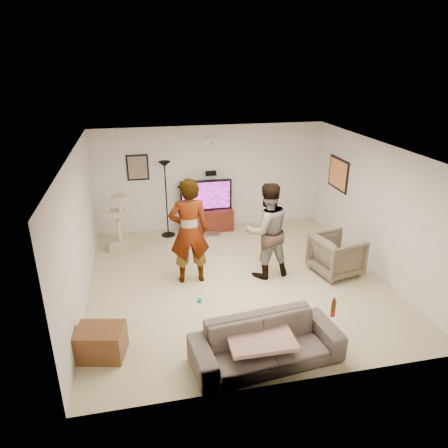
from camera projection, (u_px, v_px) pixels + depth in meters
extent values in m
cube|color=tan|center=(237.00, 280.00, 7.87)|extent=(5.50, 5.50, 0.02)
cube|color=white|center=(239.00, 149.00, 6.91)|extent=(5.50, 5.50, 0.02)
cube|color=beige|center=(211.00, 178.00, 9.88)|extent=(5.50, 0.04, 2.50)
cube|color=beige|center=(293.00, 301.00, 4.90)|extent=(5.50, 0.04, 2.50)
cube|color=beige|center=(78.00, 231.00, 6.86)|extent=(0.04, 5.50, 2.50)
cube|color=beige|center=(376.00, 208.00, 7.92)|extent=(0.04, 5.50, 2.50)
cylinder|color=silver|center=(210.00, 143.00, 9.53)|extent=(0.26, 0.04, 0.26)
cube|color=black|center=(211.00, 173.00, 9.77)|extent=(0.25, 0.10, 0.10)
cube|color=#705B53|center=(138.00, 168.00, 9.40)|extent=(0.42, 0.03, 0.52)
cube|color=#D57D3E|center=(338.00, 174.00, 9.27)|extent=(0.03, 0.78, 0.62)
cube|color=#43180F|center=(206.00, 220.00, 10.00)|extent=(1.28, 0.45, 0.53)
cube|color=silver|center=(211.00, 235.00, 9.74)|extent=(0.40, 0.30, 0.07)
cube|color=black|center=(206.00, 195.00, 9.76)|extent=(1.24, 0.08, 0.73)
cube|color=#CE14BC|center=(206.00, 196.00, 9.72)|extent=(1.14, 0.01, 0.65)
cylinder|color=black|center=(166.00, 200.00, 9.46)|extent=(0.32, 0.32, 1.79)
cube|color=tan|center=(118.00, 223.00, 8.84)|extent=(0.47, 0.47, 1.26)
imported|color=#9D9D9D|center=(189.00, 232.00, 7.46)|extent=(0.74, 0.49, 2.01)
imported|color=navy|center=(267.00, 231.00, 7.69)|extent=(0.99, 0.82, 1.86)
imported|color=#4D423B|center=(266.00, 343.00, 5.65)|extent=(2.15, 1.04, 0.60)
cube|color=tan|center=(260.00, 337.00, 5.59)|extent=(0.91, 0.71, 0.06)
cylinder|color=#4E200B|center=(333.00, 308.00, 5.67)|extent=(0.06, 0.06, 0.25)
imported|color=brown|center=(337.00, 255.00, 7.96)|extent=(1.01, 0.99, 0.78)
cube|color=#56321A|center=(101.00, 342.00, 5.79)|extent=(0.76, 0.63, 0.44)
sphere|color=#0795A0|center=(200.00, 300.00, 7.12)|extent=(0.09, 0.09, 0.09)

